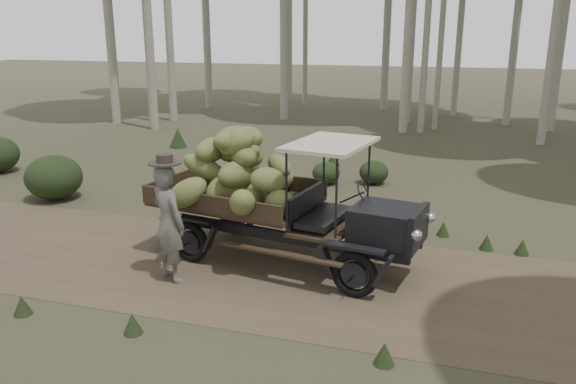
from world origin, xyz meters
name	(u,v)px	position (x,y,z in m)	size (l,w,h in m)	color
ground	(258,271)	(0.00, 0.00, 0.00)	(120.00, 120.00, 0.00)	#473D2B
dirt_track	(258,271)	(0.00, 0.00, 0.00)	(70.00, 4.00, 0.01)	brown
banana_truck	(261,184)	(-0.14, 0.62, 1.39)	(5.09, 2.66, 2.43)	black
farmer	(169,222)	(-1.27, -0.71, 1.01)	(0.85, 0.74, 2.13)	#5F5B56
undergrowth	(70,278)	(-2.14, -2.12, 0.51)	(21.26, 21.84, 1.26)	#233319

